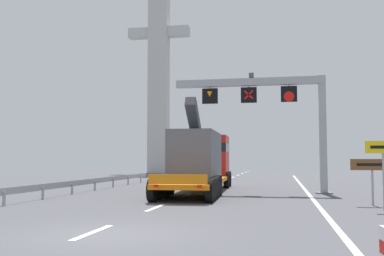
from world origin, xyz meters
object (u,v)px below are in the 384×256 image
overhead_lane_gantry (272,102)px  bridge_pylon_distant (159,57)px  tourist_info_sign_brown (372,169)px  heavy_haul_truck_orange (202,159)px  exit_sign_yellow (384,159)px

overhead_lane_gantry → bridge_pylon_distant: (-16.71, 35.37, 11.49)m
tourist_info_sign_brown → bridge_pylon_distant: 49.32m
tourist_info_sign_brown → bridge_pylon_distant: (-21.05, 41.87, 15.34)m
heavy_haul_truck_orange → tourist_info_sign_brown: (8.70, -7.12, -0.43)m
overhead_lane_gantry → bridge_pylon_distant: bearing=115.3°
exit_sign_yellow → bridge_pylon_distant: bearing=115.7°
bridge_pylon_distant → heavy_haul_truck_orange: bearing=-70.4°
overhead_lane_gantry → tourist_info_sign_brown: (4.34, -6.51, -3.85)m
exit_sign_yellow → tourist_info_sign_brown: 2.02m
tourist_info_sign_brown → overhead_lane_gantry: bearing=123.7°
exit_sign_yellow → tourist_info_sign_brown: bearing=91.4°
tourist_info_sign_brown → bridge_pylon_distant: size_ratio=0.06×
overhead_lane_gantry → exit_sign_yellow: size_ratio=3.40×
heavy_haul_truck_orange → bridge_pylon_distant: (-12.36, 34.76, 14.91)m
exit_sign_yellow → bridge_pylon_distant: 50.88m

